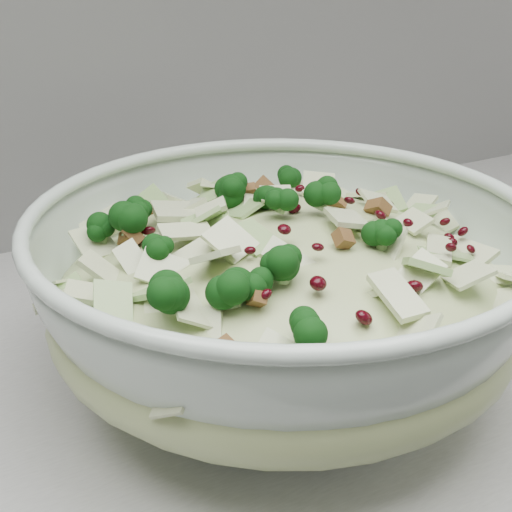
{
  "coord_description": "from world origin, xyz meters",
  "views": [
    {
      "loc": [
        -0.3,
        1.19,
        1.24
      ],
      "look_at": [
        -0.07,
        1.62,
        1.01
      ],
      "focal_mm": 50.0,
      "sensor_mm": 36.0,
      "label": 1
    }
  ],
  "objects": [
    {
      "name": "salad",
      "position": [
        -0.05,
        1.6,
        1.0
      ],
      "size": [
        0.41,
        0.41,
        0.15
      ],
      "rotation": [
        0.0,
        0.0,
        -0.16
      ],
      "color": "#B6C486",
      "rests_on": "mixing_bowl"
    },
    {
      "name": "mixing_bowl",
      "position": [
        -0.05,
        1.6,
        0.98
      ],
      "size": [
        0.47,
        0.47,
        0.15
      ],
      "rotation": [
        0.0,
        0.0,
        -0.29
      ],
      "color": "#B7C9BA",
      "rests_on": "counter"
    }
  ]
}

